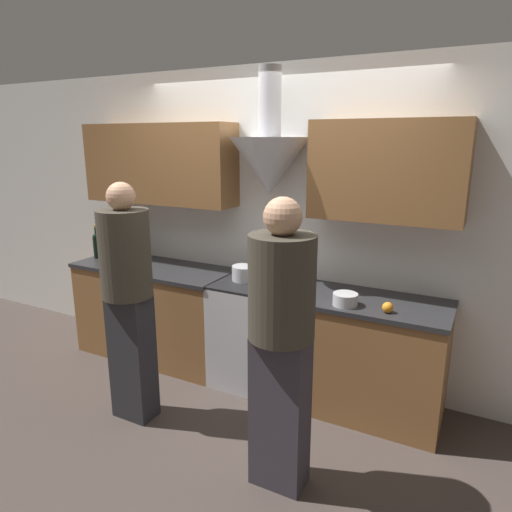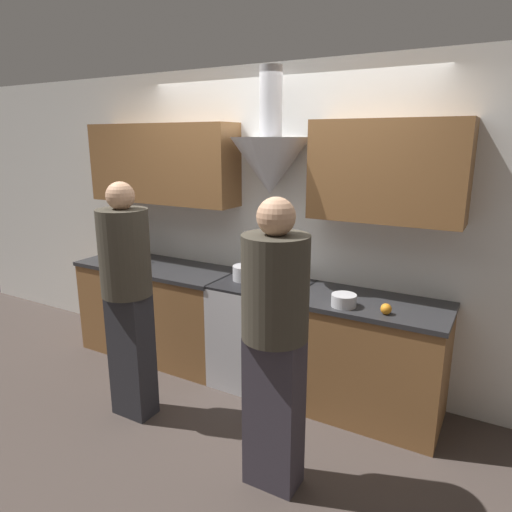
# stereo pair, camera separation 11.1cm
# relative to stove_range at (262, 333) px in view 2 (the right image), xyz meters

# --- Properties ---
(ground_plane) EXTENTS (12.00, 12.00, 0.00)m
(ground_plane) POSITION_rel_stove_range_xyz_m (0.00, -0.31, -0.45)
(ground_plane) COLOR #423833
(wall_back) EXTENTS (8.40, 0.63, 2.60)m
(wall_back) POSITION_rel_stove_range_xyz_m (-0.08, 0.26, 1.04)
(wall_back) COLOR white
(wall_back) RESTS_ON ground_plane
(counter_left) EXTENTS (1.53, 0.62, 0.88)m
(counter_left) POSITION_rel_stove_range_xyz_m (-1.12, -0.00, -0.00)
(counter_left) COLOR brown
(counter_left) RESTS_ON ground_plane
(counter_right) EXTENTS (1.10, 0.62, 0.88)m
(counter_right) POSITION_rel_stove_range_xyz_m (0.90, -0.00, -0.00)
(counter_right) COLOR brown
(counter_right) RESTS_ON ground_plane
(stove_range) EXTENTS (0.74, 0.60, 0.88)m
(stove_range) POSITION_rel_stove_range_xyz_m (0.00, 0.00, 0.00)
(stove_range) COLOR silver
(stove_range) RESTS_ON ground_plane
(wine_bottle_0) EXTENTS (0.08, 0.08, 0.33)m
(wine_bottle_0) POSITION_rel_stove_range_xyz_m (-1.80, -0.02, 0.58)
(wine_bottle_0) COLOR black
(wine_bottle_0) RESTS_ON counter_left
(wine_bottle_1) EXTENTS (0.07, 0.07, 0.33)m
(wine_bottle_1) POSITION_rel_stove_range_xyz_m (-1.70, -0.02, 0.57)
(wine_bottle_1) COLOR black
(wine_bottle_1) RESTS_ON counter_left
(wine_bottle_2) EXTENTS (0.08, 0.08, 0.33)m
(wine_bottle_2) POSITION_rel_stove_range_xyz_m (-1.60, -0.01, 0.57)
(wine_bottle_2) COLOR black
(wine_bottle_2) RESTS_ON counter_left
(wine_bottle_3) EXTENTS (0.07, 0.07, 0.35)m
(wine_bottle_3) POSITION_rel_stove_range_xyz_m (-1.49, -0.02, 0.58)
(wine_bottle_3) COLOR black
(wine_bottle_3) RESTS_ON counter_left
(wine_bottle_4) EXTENTS (0.07, 0.07, 0.30)m
(wine_bottle_4) POSITION_rel_stove_range_xyz_m (-1.39, -0.02, 0.56)
(wine_bottle_4) COLOR black
(wine_bottle_4) RESTS_ON counter_left
(stock_pot) EXTENTS (0.20, 0.20, 0.12)m
(stock_pot) POSITION_rel_stove_range_xyz_m (-0.17, 0.00, 0.50)
(stock_pot) COLOR silver
(stock_pot) RESTS_ON stove_range
(mixing_bowl) EXTENTS (0.30, 0.30, 0.06)m
(mixing_bowl) POSITION_rel_stove_range_xyz_m (0.17, -0.00, 0.47)
(mixing_bowl) COLOR silver
(mixing_bowl) RESTS_ON stove_range
(orange_fruit) EXTENTS (0.07, 0.07, 0.07)m
(orange_fruit) POSITION_rel_stove_range_xyz_m (1.04, -0.19, 0.47)
(orange_fruit) COLOR orange
(orange_fruit) RESTS_ON counter_right
(saucepan) EXTENTS (0.18, 0.18, 0.09)m
(saucepan) POSITION_rel_stove_range_xyz_m (0.75, -0.18, 0.48)
(saucepan) COLOR silver
(saucepan) RESTS_ON counter_right
(person_foreground_left) EXTENTS (0.35, 0.35, 1.74)m
(person_foreground_left) POSITION_rel_stove_range_xyz_m (-0.62, -0.87, 0.52)
(person_foreground_left) COLOR #28282D
(person_foreground_left) RESTS_ON ground_plane
(person_foreground_right) EXTENTS (0.37, 0.37, 1.73)m
(person_foreground_right) POSITION_rel_stove_range_xyz_m (0.63, -1.00, 0.51)
(person_foreground_right) COLOR #38333D
(person_foreground_right) RESTS_ON ground_plane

